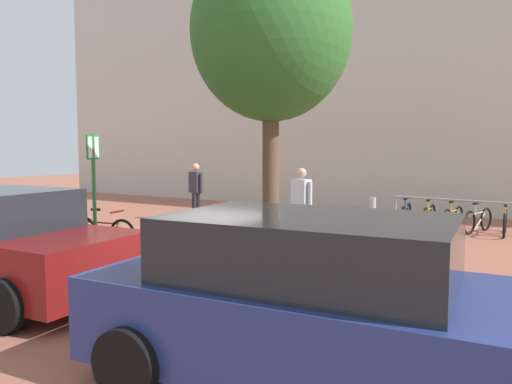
% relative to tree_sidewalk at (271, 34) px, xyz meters
% --- Properties ---
extents(ground_plane, '(60.00, 60.00, 0.00)m').
position_rel_tree_sidewalk_xyz_m(ground_plane, '(-2.60, 1.80, -4.01)').
color(ground_plane, '#9E5B47').
extents(building_facade, '(28.00, 1.20, 10.00)m').
position_rel_tree_sidewalk_xyz_m(building_facade, '(-2.60, 10.03, 0.99)').
color(building_facade, beige).
rests_on(building_facade, ground).
extents(planter_strip, '(7.00, 1.10, 0.16)m').
position_rel_tree_sidewalk_xyz_m(planter_strip, '(-2.12, -0.09, -3.93)').
color(planter_strip, '#336028').
rests_on(planter_strip, ground).
extents(tree_sidewalk, '(2.65, 2.65, 5.50)m').
position_rel_tree_sidewalk_xyz_m(tree_sidewalk, '(0.00, 0.00, 0.00)').
color(tree_sidewalk, brown).
rests_on(tree_sidewalk, ground).
extents(parking_sign_post, '(0.08, 0.36, 2.45)m').
position_rel_tree_sidewalk_xyz_m(parking_sign_post, '(-4.26, -0.09, -2.41)').
color(parking_sign_post, '#2D7238').
rests_on(parking_sign_post, ground).
extents(bike_at_sign, '(1.67, 0.42, 0.86)m').
position_rel_tree_sidewalk_xyz_m(bike_at_sign, '(-4.18, 0.05, -3.66)').
color(bike_at_sign, black).
rests_on(bike_at_sign, ground).
extents(bike_rack_cluster, '(3.19, 1.87, 0.83)m').
position_rel_tree_sidewalk_xyz_m(bike_rack_cluster, '(1.88, 6.49, -3.67)').
color(bike_rack_cluster, '#99999E').
rests_on(bike_rack_cluster, ground).
extents(bollard_steel, '(0.16, 0.16, 0.90)m').
position_rel_tree_sidewalk_xyz_m(bollard_steel, '(0.17, 5.06, -3.56)').
color(bollard_steel, '#ADADB2').
rests_on(bollard_steel, ground).
extents(person_suited_navy, '(0.59, 0.45, 1.72)m').
position_rel_tree_sidewalk_xyz_m(person_suited_navy, '(-5.01, 4.32, -3.03)').
color(person_suited_navy, black).
rests_on(person_suited_navy, ground).
extents(person_shirt_white, '(0.59, 0.44, 1.72)m').
position_rel_tree_sidewalk_xyz_m(person_shirt_white, '(-0.68, 2.60, -3.03)').
color(person_shirt_white, '#383342').
rests_on(person_shirt_white, ground).
extents(car_navy_sedan, '(4.43, 2.30, 1.54)m').
position_rel_tree_sidewalk_xyz_m(car_navy_sedan, '(2.39, -3.27, -3.26)').
color(car_navy_sedan, navy).
rests_on(car_navy_sedan, ground).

